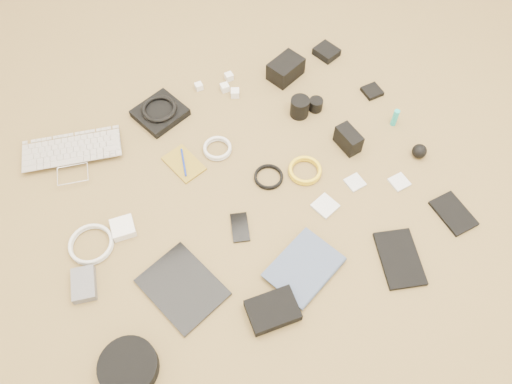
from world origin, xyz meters
name	(u,v)px	position (x,y,z in m)	size (l,w,h in m)	color
laptop	(73,161)	(-0.54, 0.38, 0.01)	(0.36, 0.25, 0.03)	silver
headphone_pouch	(160,113)	(-0.17, 0.46, 0.02)	(0.18, 0.17, 0.03)	black
headphones	(159,109)	(-0.17, 0.46, 0.04)	(0.14, 0.14, 0.02)	black
charger_a	(199,86)	(0.02, 0.53, 0.01)	(0.03, 0.03, 0.03)	silver
charger_b	(225,88)	(0.11, 0.48, 0.02)	(0.03, 0.03, 0.03)	silver
charger_c	(229,77)	(0.15, 0.53, 0.01)	(0.03, 0.03, 0.03)	silver
charger_d	(235,93)	(0.14, 0.43, 0.02)	(0.03, 0.03, 0.03)	silver
dslr_camera	(286,69)	(0.37, 0.44, 0.04)	(0.14, 0.10, 0.08)	black
lens_pouch	(326,52)	(0.59, 0.48, 0.02)	(0.08, 0.09, 0.03)	black
notebook_olive	(184,164)	(-0.17, 0.20, 0.00)	(0.10, 0.15, 0.01)	olive
pen_blue	(184,162)	(-0.17, 0.20, 0.01)	(0.01, 0.01, 0.12)	#122797
cable_white_a	(218,149)	(-0.04, 0.21, 0.01)	(0.11, 0.11, 0.01)	silver
lens_a	(300,107)	(0.33, 0.23, 0.04)	(0.07, 0.07, 0.08)	black
lens_b	(316,105)	(0.40, 0.23, 0.03)	(0.05, 0.05, 0.05)	black
card_reader	(372,91)	(0.65, 0.21, 0.01)	(0.07, 0.07, 0.02)	black
power_brick	(123,228)	(-0.46, 0.03, 0.02)	(0.08, 0.08, 0.03)	silver
cable_white_b	(92,245)	(-0.58, 0.02, 0.01)	(0.15, 0.15, 0.01)	silver
cable_black	(269,178)	(0.08, 0.01, 0.00)	(0.11, 0.11, 0.01)	black
cable_yellow	(305,172)	(0.21, -0.02, 0.01)	(0.12, 0.12, 0.01)	yellow
flash	(348,139)	(0.42, 0.02, 0.04)	(0.06, 0.11, 0.08)	black
lens_cleaner	(395,118)	(0.64, 0.03, 0.04)	(0.02, 0.02, 0.08)	#1AACA6
battery_charger	(84,284)	(-0.63, -0.11, 0.02)	(0.07, 0.11, 0.03)	#57575C
tablet	(182,287)	(-0.35, -0.25, 0.01)	(0.20, 0.25, 0.01)	black
phone	(240,227)	(-0.10, -0.13, 0.00)	(0.06, 0.11, 0.01)	black
filter_case_left	(325,206)	(0.21, -0.18, 0.01)	(0.08, 0.08, 0.01)	silver
filter_case_mid	(355,182)	(0.36, -0.14, 0.00)	(0.06, 0.06, 0.01)	silver
filter_case_right	(399,182)	(0.50, -0.21, 0.00)	(0.06, 0.06, 0.01)	silver
air_blower	(419,151)	(0.64, -0.14, 0.03)	(0.05, 0.05, 0.05)	black
headphone_case	(129,367)	(-0.58, -0.42, 0.02)	(0.17, 0.17, 0.05)	black
drive_case	(273,310)	(-0.13, -0.45, 0.02)	(0.15, 0.11, 0.04)	black
paperback	(325,284)	(0.06, -0.44, 0.01)	(0.17, 0.23, 0.02)	#3B4965
notebook_black_a	(400,258)	(0.33, -0.47, 0.01)	(0.13, 0.20, 0.01)	black
notebook_black_b	(453,213)	(0.60, -0.40, 0.01)	(0.10, 0.15, 0.01)	black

